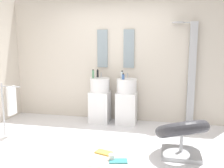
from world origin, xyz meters
The scene contains 18 objects.
ground_plane centered at (0.00, 0.00, -0.02)m, with size 4.80×3.60×0.04m, color silver.
rear_partition centered at (0.00, 1.65, 1.30)m, with size 4.80×0.10×2.60m, color beige.
pedestal_sink_left centered at (-0.28, 1.34, 0.47)m, with size 0.40×0.40×1.03m.
pedestal_sink_right centered at (0.28, 1.34, 0.47)m, with size 0.40×0.40×1.03m.
vanity_mirror_left centered at (-0.28, 1.58, 1.53)m, with size 0.22×0.03×0.79m, color #8C9EA8.
vanity_mirror_right centered at (0.28, 1.58, 1.53)m, with size 0.22×0.03×0.79m, color #8C9EA8.
shower_column centered at (1.53, 1.53, 1.08)m, with size 0.49×0.24×2.05m.
lounge_chair centered at (1.30, 0.06, 0.35)m, with size 1.06×1.06×0.65m.
towel_rack centered at (-1.60, 0.21, 0.63)m, with size 0.37×0.22×0.95m.
area_rug centered at (0.40, -0.19, 0.01)m, with size 0.90×0.74×0.01m, color beige.
magazine_teal centered at (0.44, -0.36, 0.02)m, with size 0.25×0.14×0.02m, color teal.
magazine_ochre centered at (0.17, -0.14, 0.02)m, with size 0.25×0.14×0.02m, color gold.
coffee_mug centered at (0.34, -0.32, 0.05)m, with size 0.09×0.09×0.09m, color white.
soap_bottle_white centered at (-0.42, 1.35, 1.01)m, with size 0.06×0.06×0.16m.
soap_bottle_clear centered at (0.19, 1.31, 1.01)m, with size 0.05×0.05×0.16m.
soap_bottle_green centered at (-0.41, 1.31, 1.02)m, with size 0.04×0.04×0.18m.
soap_bottle_blue centered at (0.23, 1.23, 0.99)m, with size 0.05×0.05×0.12m.
soap_bottle_black centered at (-0.36, 1.45, 1.01)m, with size 0.04×0.04×0.17m.
Camera 1 is at (1.04, -3.49, 1.63)m, focal length 39.34 mm.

